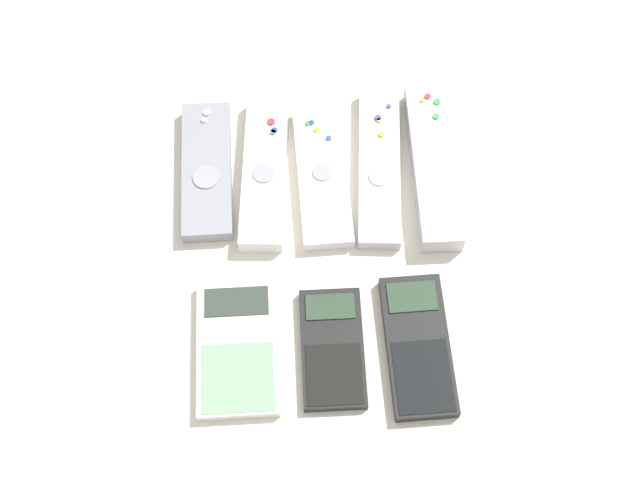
% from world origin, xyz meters
% --- Properties ---
extents(ground_plane, '(3.00, 3.00, 0.00)m').
position_xyz_m(ground_plane, '(0.00, 0.00, 0.00)').
color(ground_plane, beige).
extents(remote_0, '(0.06, 0.18, 0.02)m').
position_xyz_m(remote_0, '(-0.13, 0.12, 0.01)').
color(remote_0, gray).
rests_on(remote_0, ground_plane).
extents(remote_1, '(0.06, 0.20, 0.02)m').
position_xyz_m(remote_1, '(-0.06, 0.12, 0.01)').
color(remote_1, white).
rests_on(remote_1, ground_plane).
extents(remote_2, '(0.07, 0.19, 0.02)m').
position_xyz_m(remote_2, '(0.01, 0.11, 0.01)').
color(remote_2, white).
rests_on(remote_2, ground_plane).
extents(remote_3, '(0.06, 0.21, 0.02)m').
position_xyz_m(remote_3, '(0.07, 0.12, 0.01)').
color(remote_3, silver).
rests_on(remote_3, ground_plane).
extents(remote_4, '(0.05, 0.21, 0.03)m').
position_xyz_m(remote_4, '(0.13, 0.12, 0.01)').
color(remote_4, silver).
rests_on(remote_4, ground_plane).
extents(calculator_0, '(0.09, 0.15, 0.01)m').
position_xyz_m(calculator_0, '(-0.09, -0.09, 0.01)').
color(calculator_0, silver).
rests_on(calculator_0, ground_plane).
extents(calculator_1, '(0.07, 0.13, 0.01)m').
position_xyz_m(calculator_1, '(0.01, -0.09, 0.01)').
color(calculator_1, black).
rests_on(calculator_1, ground_plane).
extents(calculator_2, '(0.07, 0.16, 0.02)m').
position_xyz_m(calculator_2, '(0.10, -0.09, 0.01)').
color(calculator_2, black).
rests_on(calculator_2, ground_plane).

